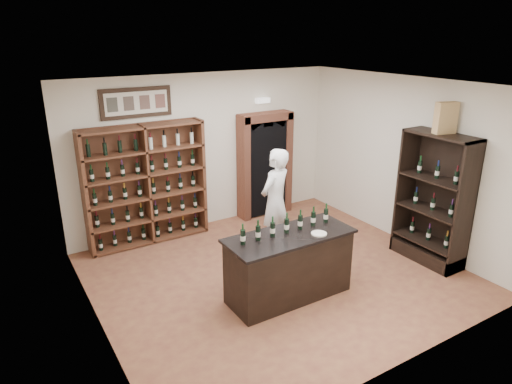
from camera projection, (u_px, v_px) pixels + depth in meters
floor at (277, 275)px, 7.37m from camera, size 5.50×5.50×0.00m
ceiling at (280, 86)px, 6.36m from camera, size 5.50×5.50×0.00m
wall_back at (206, 152)px, 8.87m from camera, size 5.50×0.04×3.00m
wall_left at (90, 226)px, 5.51m from camera, size 0.04×5.00×3.00m
wall_right at (404, 161)px, 8.22m from camera, size 0.04×5.00×3.00m
wine_shelf at (146, 184)px, 8.23m from camera, size 2.20×0.38×2.20m
framed_picture at (136, 103)px, 7.85m from camera, size 1.25×0.04×0.52m
arched_doorway at (265, 162)px, 9.47m from camera, size 1.17×0.35×2.17m
emergency_light at (263, 101)px, 9.12m from camera, size 0.30×0.10×0.10m
tasting_counter at (289, 266)px, 6.62m from camera, size 1.88×0.78×1.00m
counter_bottle_0 at (243, 237)px, 6.13m from camera, size 0.07×0.07×0.30m
counter_bottle_1 at (258, 233)px, 6.24m from camera, size 0.07×0.07×0.30m
counter_bottle_2 at (273, 229)px, 6.36m from camera, size 0.07×0.07×0.30m
counter_bottle_3 at (287, 226)px, 6.48m from camera, size 0.07×0.07×0.30m
counter_bottle_4 at (300, 222)px, 6.60m from camera, size 0.07×0.07×0.30m
counter_bottle_5 at (313, 219)px, 6.72m from camera, size 0.07×0.07×0.30m
counter_bottle_6 at (326, 215)px, 6.84m from camera, size 0.07×0.07×0.30m
side_cabinet at (432, 218)px, 7.64m from camera, size 0.48×1.20×2.20m
shopkeeper at (275, 202)px, 7.86m from camera, size 0.81×0.68×1.88m
plate at (319, 234)px, 6.46m from camera, size 0.22×0.22×0.02m
wine_crate at (446, 118)px, 7.07m from camera, size 0.37×0.23×0.49m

